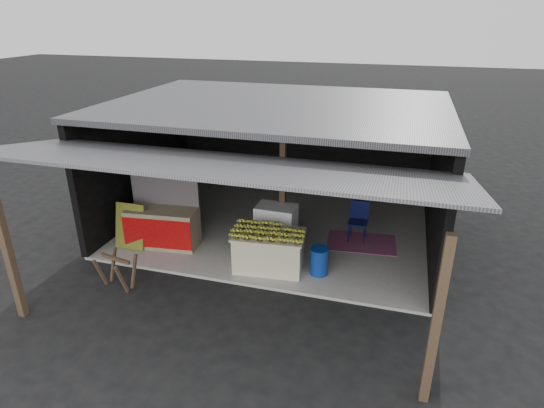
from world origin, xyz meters
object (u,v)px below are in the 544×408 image
(banana_table, at_px, (269,251))
(neighbor_stall, at_px, (163,225))
(sawhorse, at_px, (117,268))
(plastic_chair, at_px, (359,217))
(white_crate, at_px, (276,226))
(water_barrel, at_px, (319,262))

(banana_table, height_order, neighbor_stall, neighbor_stall)
(sawhorse, bearing_deg, plastic_chair, 48.86)
(neighbor_stall, bearing_deg, sawhorse, -97.91)
(white_crate, bearing_deg, plastic_chair, 28.61)
(banana_table, distance_m, plastic_chair, 2.38)
(white_crate, relative_size, water_barrel, 1.78)
(sawhorse, distance_m, water_barrel, 3.84)
(plastic_chair, bearing_deg, white_crate, -152.18)
(neighbor_stall, height_order, plastic_chair, neighbor_stall)
(neighbor_stall, xyz_separation_m, water_barrel, (3.51, -0.25, -0.21))
(sawhorse, bearing_deg, neighbor_stall, 99.41)
(water_barrel, bearing_deg, plastic_chair, 72.18)
(sawhorse, bearing_deg, white_crate, 54.99)
(white_crate, relative_size, plastic_chair, 1.07)
(sawhorse, height_order, plastic_chair, plastic_chair)
(sawhorse, xyz_separation_m, plastic_chair, (4.12, 3.17, 0.17))
(banana_table, distance_m, white_crate, 0.96)
(neighbor_stall, bearing_deg, banana_table, -13.11)
(banana_table, xyz_separation_m, white_crate, (-0.12, 0.95, 0.09))
(white_crate, xyz_separation_m, plastic_chair, (1.68, 0.84, 0.05))
(sawhorse, relative_size, plastic_chair, 0.77)
(water_barrel, height_order, plastic_chair, plastic_chair)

